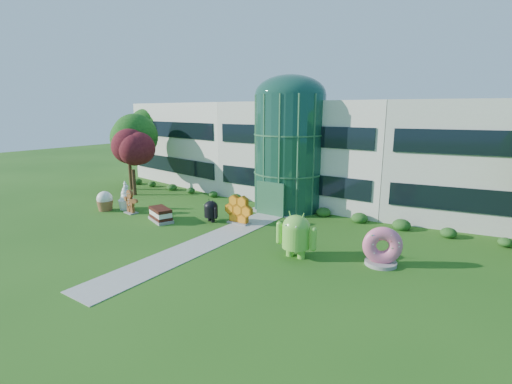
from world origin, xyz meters
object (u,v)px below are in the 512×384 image
Objects in this scene: donut at (382,246)px; gingerbread at (130,201)px; android_green at (296,233)px; android_black at (211,209)px.

donut reaches higher than gingerbread.
donut is at bearing 10.87° from gingerbread.
gingerbread is (-16.08, 0.60, -0.49)m from android_green.
android_green is 1.54× the size of android_black.
android_black is 0.88× the size of gingerbread.
donut is 20.64m from gingerbread.
android_black is 0.86× the size of donut.
android_green is 4.86m from donut.
gingerbread is (-20.61, -1.10, -0.12)m from donut.
android_green is 1.36× the size of gingerbread.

